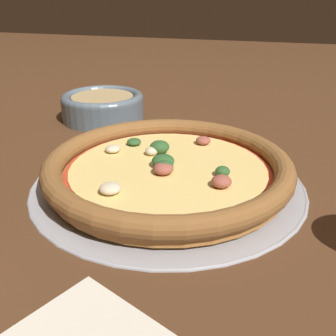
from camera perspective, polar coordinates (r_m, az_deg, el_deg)
ground_plane at (r=0.51m, az=0.00°, el=-2.30°), size 3.00×3.00×0.00m
pizza_tray at (r=0.51m, az=0.00°, el=-1.98°), size 0.35×0.35×0.01m
pizza at (r=0.50m, az=-0.01°, el=0.07°), size 0.32×0.32×0.03m
bowl_near at (r=0.77m, az=-9.43°, el=8.97°), size 0.16×0.16×0.05m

